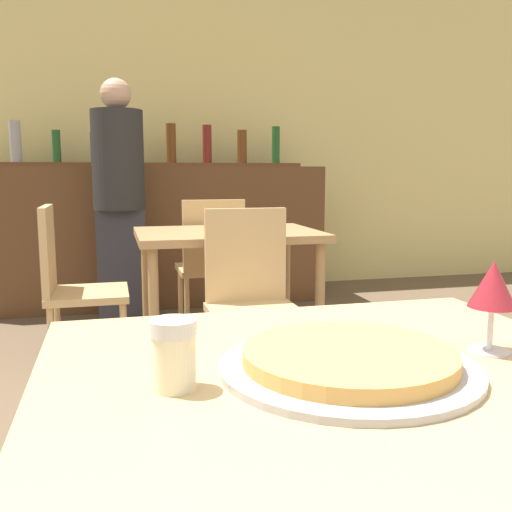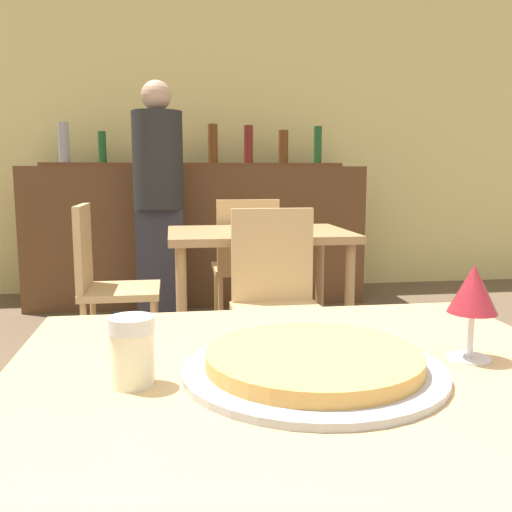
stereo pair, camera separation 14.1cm
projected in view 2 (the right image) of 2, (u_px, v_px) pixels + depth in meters
wall_back at (193, 129)px, 4.92m from camera, size 8.00×0.05×2.80m
dining_table_near at (305, 423)px, 0.90m from camera, size 0.93×0.81×0.73m
dining_table_far at (259, 248)px, 3.06m from camera, size 0.96×0.70×0.72m
bar_counter at (197, 234)px, 4.55m from camera, size 2.60×0.56×1.07m
bar_back_shelf at (194, 156)px, 4.59m from camera, size 2.39×0.24×0.34m
chair_far_side_front at (276, 293)px, 2.57m from camera, size 0.40×0.40×0.87m
chair_far_side_back at (246, 258)px, 3.58m from camera, size 0.40×0.40×0.87m
chair_far_side_left at (105, 277)px, 2.96m from camera, size 0.40×0.40×0.87m
pizza_tray at (314, 364)px, 0.87m from camera, size 0.40×0.40×0.04m
cheese_shaker at (132, 351)px, 0.82m from camera, size 0.07×0.07×0.10m
person_standing at (159, 194)px, 3.89m from camera, size 0.34×0.34×1.64m
wine_glass at (473, 292)px, 0.92m from camera, size 0.08×0.08×0.16m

